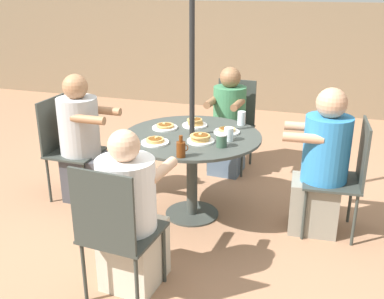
% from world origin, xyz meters
% --- Properties ---
extents(ground_plane, '(12.00, 12.00, 0.00)m').
position_xyz_m(ground_plane, '(0.00, 0.00, 0.00)').
color(ground_plane, '#9E7051').
extents(back_fence, '(10.00, 0.06, 1.61)m').
position_xyz_m(back_fence, '(0.00, 3.54, 0.81)').
color(back_fence, '#7A664C').
rests_on(back_fence, ground).
extents(patio_table, '(1.12, 1.12, 0.72)m').
position_xyz_m(patio_table, '(0.00, 0.00, 0.59)').
color(patio_table, '#383D38').
rests_on(patio_table, ground).
extents(umbrella_pole, '(0.04, 0.04, 2.34)m').
position_xyz_m(umbrella_pole, '(0.00, 0.00, 1.17)').
color(umbrella_pole, black).
rests_on(umbrella_pole, ground).
extents(patio_chair_north, '(0.43, 0.43, 0.92)m').
position_xyz_m(patio_chair_north, '(-1.20, 0.01, 0.51)').
color(patio_chair_north, '#333833').
rests_on(patio_chair_north, ground).
extents(diner_north, '(0.52, 0.36, 1.15)m').
position_xyz_m(diner_north, '(-1.02, 0.01, 0.52)').
color(diner_north, '#3D3D42').
rests_on(diner_north, ground).
extents(patio_chair_east, '(0.46, 0.46, 0.92)m').
position_xyz_m(patio_chair_east, '(-0.09, -1.19, 0.51)').
color(patio_chair_east, '#333833').
rests_on(patio_chair_east, ground).
extents(diner_east, '(0.39, 0.55, 1.07)m').
position_xyz_m(diner_east, '(-0.08, -1.01, 0.48)').
color(diner_east, beige).
rests_on(diner_east, ground).
extents(patio_chair_south, '(0.46, 0.46, 0.92)m').
position_xyz_m(patio_chair_south, '(1.19, 0.09, 0.51)').
color(patio_chair_south, '#333833').
rests_on(patio_chair_south, ground).
extents(diner_south, '(0.51, 0.37, 1.16)m').
position_xyz_m(diner_south, '(1.02, 0.07, 0.53)').
color(diner_south, gray).
rests_on(diner_south, ground).
extents(patio_chair_west, '(0.45, 0.45, 0.92)m').
position_xyz_m(patio_chair_west, '(0.07, 1.19, 0.51)').
color(patio_chair_west, '#333833').
rests_on(patio_chair_west, ground).
extents(diner_west, '(0.35, 0.49, 1.09)m').
position_xyz_m(diner_west, '(0.06, 1.02, 0.50)').
color(diner_west, slate).
rests_on(diner_west, ground).
extents(pancake_plate_a, '(0.21, 0.21, 0.05)m').
position_xyz_m(pancake_plate_a, '(-0.27, 0.09, 0.73)').
color(pancake_plate_a, white).
rests_on(pancake_plate_a, patio_table).
extents(pancake_plate_b, '(0.21, 0.21, 0.07)m').
position_xyz_m(pancake_plate_b, '(0.11, -0.14, 0.74)').
color(pancake_plate_b, white).
rests_on(pancake_plate_b, patio_table).
extents(pancake_plate_c, '(0.21, 0.21, 0.05)m').
position_xyz_m(pancake_plate_c, '(0.25, 0.14, 0.73)').
color(pancake_plate_c, white).
rests_on(pancake_plate_c, patio_table).
extents(pancake_plate_d, '(0.21, 0.21, 0.07)m').
position_xyz_m(pancake_plate_d, '(-0.05, 0.23, 0.74)').
color(pancake_plate_d, white).
rests_on(pancake_plate_d, patio_table).
extents(pancake_plate_e, '(0.21, 0.21, 0.05)m').
position_xyz_m(pancake_plate_e, '(-0.20, -0.28, 0.73)').
color(pancake_plate_e, white).
rests_on(pancake_plate_e, patio_table).
extents(syrup_bottle, '(0.09, 0.06, 0.16)m').
position_xyz_m(syrup_bottle, '(0.08, -0.49, 0.78)').
color(syrup_bottle, '#602D0F').
rests_on(syrup_bottle, patio_table).
extents(coffee_cup, '(0.08, 0.08, 0.10)m').
position_xyz_m(coffee_cup, '(0.29, -0.20, 0.77)').
color(coffee_cup, '#33513D').
rests_on(coffee_cup, patio_table).
extents(drinking_glass_a, '(0.07, 0.07, 0.10)m').
position_xyz_m(drinking_glass_a, '(0.31, -0.04, 0.77)').
color(drinking_glass_a, silver).
rests_on(drinking_glass_a, patio_table).
extents(drinking_glass_b, '(0.07, 0.07, 0.12)m').
position_xyz_m(drinking_glass_b, '(0.32, 0.38, 0.78)').
color(drinking_glass_b, silver).
rests_on(drinking_glass_b, patio_table).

